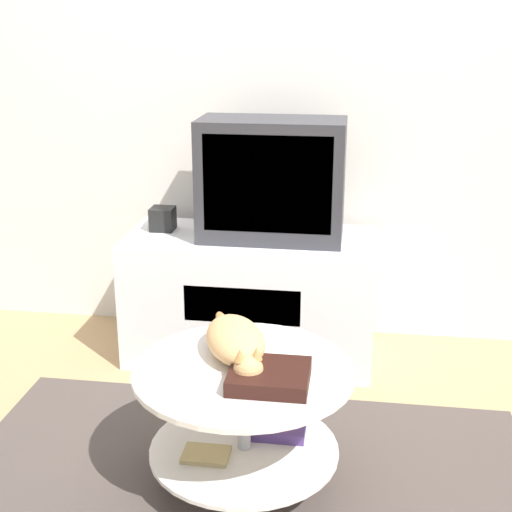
% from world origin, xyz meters
% --- Properties ---
extents(ground_plane, '(12.00, 12.00, 0.00)m').
position_xyz_m(ground_plane, '(0.00, 0.00, 0.00)').
color(ground_plane, tan).
extents(wall_back, '(8.00, 0.05, 2.60)m').
position_xyz_m(wall_back, '(0.00, 1.25, 1.30)').
color(wall_back, silver).
rests_on(wall_back, ground_plane).
extents(rug, '(1.92, 1.03, 0.02)m').
position_xyz_m(rug, '(0.00, 0.00, 0.01)').
color(rug, '#4C423D').
rests_on(rug, ground_plane).
extents(tv_stand, '(1.08, 0.50, 0.56)m').
position_xyz_m(tv_stand, '(-0.12, 0.91, 0.28)').
color(tv_stand, white).
rests_on(tv_stand, ground_plane).
extents(tv, '(0.61, 0.31, 0.51)m').
position_xyz_m(tv, '(-0.03, 0.91, 0.82)').
color(tv, '#333338').
rests_on(tv, tv_stand).
extents(speaker, '(0.10, 0.10, 0.10)m').
position_xyz_m(speaker, '(-0.52, 0.96, 0.61)').
color(speaker, black).
rests_on(speaker, tv_stand).
extents(coffee_table, '(0.70, 0.70, 0.41)m').
position_xyz_m(coffee_table, '(0.01, -0.06, 0.29)').
color(coffee_table, '#B2B2B7').
rests_on(coffee_table, rug).
extents(dvd_box, '(0.24, 0.21, 0.05)m').
position_xyz_m(dvd_box, '(0.10, -0.14, 0.46)').
color(dvd_box, black).
rests_on(dvd_box, coffee_table).
extents(cat, '(0.29, 0.50, 0.12)m').
position_xyz_m(cat, '(-0.03, 0.01, 0.49)').
color(cat, tan).
rests_on(cat, coffee_table).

